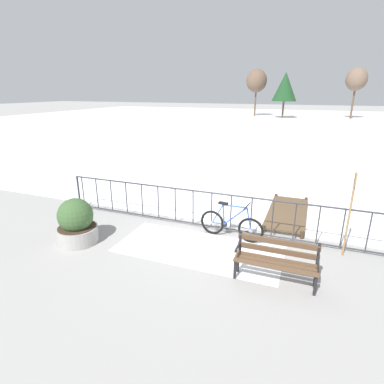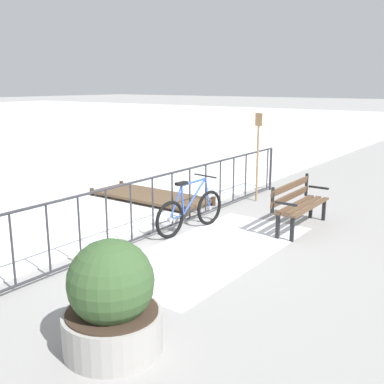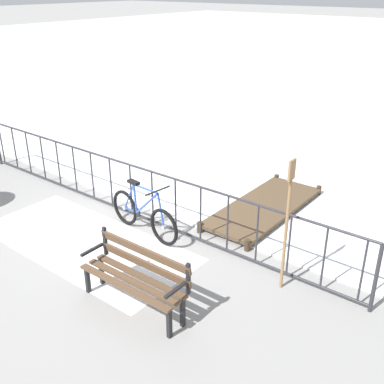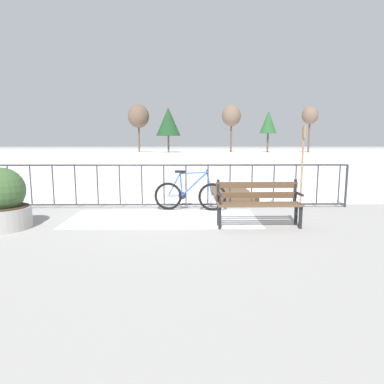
% 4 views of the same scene
% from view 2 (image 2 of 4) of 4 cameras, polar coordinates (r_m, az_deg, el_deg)
% --- Properties ---
extents(ground_plane, '(160.00, 160.00, 0.00)m').
position_cam_2_polar(ground_plane, '(8.09, -4.82, -5.52)').
color(ground_plane, gray).
extents(snow_patch, '(3.96, 1.75, 0.01)m').
position_cam_2_polar(snow_patch, '(7.45, 2.58, -7.13)').
color(snow_patch, white).
rests_on(snow_patch, ground).
extents(railing_fence, '(9.06, 0.06, 1.07)m').
position_cam_2_polar(railing_fence, '(7.93, -4.89, -1.69)').
color(railing_fence, '#2D2D33').
rests_on(railing_fence, ground).
extents(bicycle_near_railing, '(1.71, 0.52, 0.97)m').
position_cam_2_polar(bicycle_near_railing, '(8.25, -0.20, -2.42)').
color(bicycle_near_railing, black).
rests_on(bicycle_near_railing, ground).
extents(park_bench, '(1.60, 0.49, 0.89)m').
position_cam_2_polar(park_bench, '(8.61, 13.02, -1.11)').
color(park_bench, brown).
rests_on(park_bench, ground).
extents(planter_with_shrub, '(1.00, 1.00, 1.15)m').
position_cam_2_polar(planter_with_shrub, '(4.70, -9.94, -13.24)').
color(planter_with_shrub, '#9E9B96').
rests_on(planter_with_shrub, ground).
extents(oar_upright, '(0.04, 0.16, 1.98)m').
position_cam_2_polar(oar_upright, '(10.35, 8.17, 5.02)').
color(oar_upright, '#937047').
rests_on(oar_upright, ground).
extents(wooden_dock, '(1.10, 2.89, 0.20)m').
position_cam_2_polar(wooden_dock, '(10.49, -5.20, -0.46)').
color(wooden_dock, brown).
rests_on(wooden_dock, ground).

